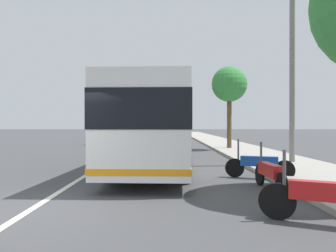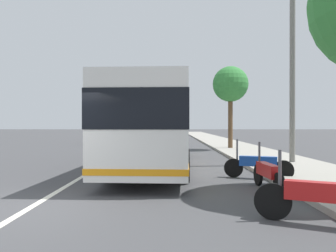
{
  "view_description": "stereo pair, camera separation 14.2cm",
  "coord_description": "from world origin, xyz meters",
  "px_view_note": "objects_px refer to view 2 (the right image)",
  "views": [
    {
      "loc": [
        -6.67,
        -2.79,
        1.74
      ],
      "look_at": [
        8.59,
        -2.82,
        1.67
      ],
      "focal_mm": 35.13,
      "sensor_mm": 36.0,
      "label": 1
    },
    {
      "loc": [
        -6.67,
        -2.93,
        1.74
      ],
      "look_at": [
        8.59,
        -2.82,
        1.67
      ],
      "focal_mm": 35.13,
      "sensor_mm": 36.0,
      "label": 2
    }
  ],
  "objects_px": {
    "motorcycle_by_tree": "(258,164)",
    "car_side_street": "(134,131)",
    "utility_pole": "(292,77)",
    "roadside_tree_mid_block": "(230,85)",
    "coach_bus": "(157,124)",
    "motorcycle_nearest_curb": "(321,198)",
    "car_far_distant": "(116,134)",
    "motorcycle_far_end": "(267,173)",
    "car_oncoming": "(162,135)",
    "car_behind_bus": "(108,136)"
  },
  "relations": [
    {
      "from": "coach_bus",
      "to": "car_side_street",
      "type": "xyz_separation_m",
      "value": [
        36.17,
        5.05,
        -1.09
      ]
    },
    {
      "from": "coach_bus",
      "to": "motorcycle_far_end",
      "type": "bearing_deg",
      "value": -146.2
    },
    {
      "from": "motorcycle_nearest_curb",
      "to": "motorcycle_by_tree",
      "type": "distance_m",
      "value": 4.89
    },
    {
      "from": "coach_bus",
      "to": "car_far_distant",
      "type": "height_order",
      "value": "coach_bus"
    },
    {
      "from": "motorcycle_by_tree",
      "to": "utility_pole",
      "type": "relative_size",
      "value": 0.28
    },
    {
      "from": "car_oncoming",
      "to": "roadside_tree_mid_block",
      "type": "xyz_separation_m",
      "value": [
        -10.23,
        -4.99,
        3.73
      ]
    },
    {
      "from": "car_behind_bus",
      "to": "motorcycle_by_tree",
      "type": "bearing_deg",
      "value": 27.23
    },
    {
      "from": "motorcycle_far_end",
      "to": "coach_bus",
      "type": "bearing_deg",
      "value": 28.1
    },
    {
      "from": "car_behind_bus",
      "to": "motorcycle_nearest_curb",
      "type": "bearing_deg",
      "value": 22.2
    },
    {
      "from": "motorcycle_by_tree",
      "to": "car_side_street",
      "type": "height_order",
      "value": "car_side_street"
    },
    {
      "from": "motorcycle_by_tree",
      "to": "car_far_distant",
      "type": "distance_m",
      "value": 26.29
    },
    {
      "from": "car_far_distant",
      "to": "motorcycle_by_tree",
      "type": "bearing_deg",
      "value": 19.84
    },
    {
      "from": "car_side_street",
      "to": "roadside_tree_mid_block",
      "type": "height_order",
      "value": "roadside_tree_mid_block"
    },
    {
      "from": "motorcycle_by_tree",
      "to": "roadside_tree_mid_block",
      "type": "relative_size",
      "value": 0.36
    },
    {
      "from": "coach_bus",
      "to": "motorcycle_nearest_curb",
      "type": "distance_m",
      "value": 8.77
    },
    {
      "from": "motorcycle_far_end",
      "to": "utility_pole",
      "type": "relative_size",
      "value": 0.29
    },
    {
      "from": "motorcycle_by_tree",
      "to": "utility_pole",
      "type": "bearing_deg",
      "value": -104.85
    },
    {
      "from": "motorcycle_nearest_curb",
      "to": "roadside_tree_mid_block",
      "type": "xyz_separation_m",
      "value": [
        16.82,
        -1.51,
        3.95
      ]
    },
    {
      "from": "coach_bus",
      "to": "car_far_distant",
      "type": "distance_m",
      "value": 22.29
    },
    {
      "from": "motorcycle_nearest_curb",
      "to": "roadside_tree_mid_block",
      "type": "bearing_deg",
      "value": -70.21
    },
    {
      "from": "car_oncoming",
      "to": "motorcycle_far_end",
      "type": "bearing_deg",
      "value": -169.68
    },
    {
      "from": "coach_bus",
      "to": "roadside_tree_mid_block",
      "type": "distance_m",
      "value": 10.25
    },
    {
      "from": "motorcycle_nearest_curb",
      "to": "utility_pole",
      "type": "bearing_deg",
      "value": -82.38
    },
    {
      "from": "motorcycle_far_end",
      "to": "car_oncoming",
      "type": "relative_size",
      "value": 0.53
    },
    {
      "from": "motorcycle_far_end",
      "to": "car_behind_bus",
      "type": "distance_m",
      "value": 22.12
    },
    {
      "from": "coach_bus",
      "to": "utility_pole",
      "type": "distance_m",
      "value": 6.11
    },
    {
      "from": "car_behind_bus",
      "to": "car_oncoming",
      "type": "distance_m",
      "value": 5.84
    },
    {
      "from": "car_far_distant",
      "to": "utility_pole",
      "type": "height_order",
      "value": "utility_pole"
    },
    {
      "from": "motorcycle_nearest_curb",
      "to": "car_side_street",
      "type": "bearing_deg",
      "value": -54.58
    },
    {
      "from": "coach_bus",
      "to": "car_behind_bus",
      "type": "xyz_separation_m",
      "value": [
        15.45,
        4.99,
        -1.03
      ]
    },
    {
      "from": "coach_bus",
      "to": "utility_pole",
      "type": "height_order",
      "value": "utility_pole"
    },
    {
      "from": "motorcycle_nearest_curb",
      "to": "utility_pole",
      "type": "distance_m",
      "value": 9.4
    },
    {
      "from": "motorcycle_far_end",
      "to": "roadside_tree_mid_block",
      "type": "height_order",
      "value": "roadside_tree_mid_block"
    },
    {
      "from": "motorcycle_by_tree",
      "to": "roadside_tree_mid_block",
      "type": "bearing_deg",
      "value": -76.71
    },
    {
      "from": "car_far_distant",
      "to": "utility_pole",
      "type": "relative_size",
      "value": 0.58
    },
    {
      "from": "motorcycle_far_end",
      "to": "motorcycle_by_tree",
      "type": "xyz_separation_m",
      "value": [
        1.93,
        -0.26,
        0.0
      ]
    },
    {
      "from": "motorcycle_far_end",
      "to": "car_oncoming",
      "type": "distance_m",
      "value": 24.34
    },
    {
      "from": "car_side_street",
      "to": "roadside_tree_mid_block",
      "type": "bearing_deg",
      "value": 22.48
    },
    {
      "from": "motorcycle_by_tree",
      "to": "car_oncoming",
      "type": "bearing_deg",
      "value": -61.04
    },
    {
      "from": "car_side_street",
      "to": "utility_pole",
      "type": "distance_m",
      "value": 37.57
    },
    {
      "from": "utility_pole",
      "to": "motorcycle_nearest_curb",
      "type": "bearing_deg",
      "value": 162.7
    },
    {
      "from": "utility_pole",
      "to": "car_far_distant",
      "type": "bearing_deg",
      "value": 27.54
    },
    {
      "from": "utility_pole",
      "to": "roadside_tree_mid_block",
      "type": "bearing_deg",
      "value": 7.51
    },
    {
      "from": "motorcycle_far_end",
      "to": "car_far_distant",
      "type": "xyz_separation_m",
      "value": [
        26.74,
        8.43,
        0.22
      ]
    },
    {
      "from": "car_behind_bus",
      "to": "car_side_street",
      "type": "height_order",
      "value": "car_behind_bus"
    },
    {
      "from": "coach_bus",
      "to": "motorcycle_nearest_curb",
      "type": "height_order",
      "value": "coach_bus"
    },
    {
      "from": "car_far_distant",
      "to": "car_side_street",
      "type": "distance_m",
      "value": 14.56
    },
    {
      "from": "motorcycle_far_end",
      "to": "car_side_street",
      "type": "relative_size",
      "value": 0.52
    },
    {
      "from": "car_oncoming",
      "to": "car_far_distant",
      "type": "height_order",
      "value": "car_oncoming"
    },
    {
      "from": "motorcycle_far_end",
      "to": "roadside_tree_mid_block",
      "type": "distance_m",
      "value": 14.51
    }
  ]
}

